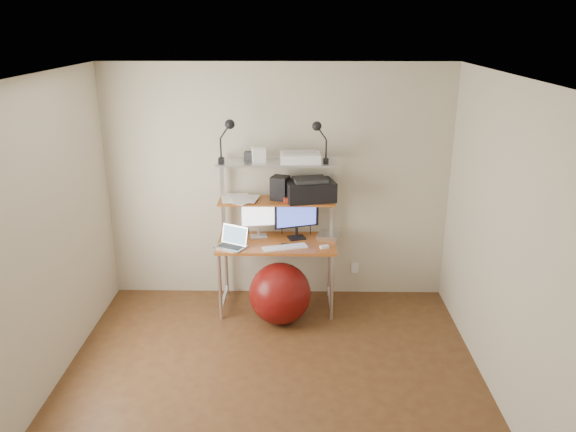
# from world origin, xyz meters

# --- Properties ---
(room) EXTENTS (3.60, 3.60, 3.60)m
(room) POSITION_xyz_m (0.00, 0.00, 1.25)
(room) COLOR brown
(room) RESTS_ON ground
(computer_desk) EXTENTS (1.20, 0.60, 1.57)m
(computer_desk) POSITION_xyz_m (0.00, 1.50, 0.96)
(computer_desk) COLOR #B86823
(computer_desk) RESTS_ON ground
(desktop) EXTENTS (1.20, 0.60, 0.00)m
(desktop) POSITION_xyz_m (0.00, 1.44, 0.74)
(desktop) COLOR #B86823
(desktop) RESTS_ON computer_desk
(mid_shelf) EXTENTS (1.18, 0.34, 0.00)m
(mid_shelf) POSITION_xyz_m (0.00, 1.57, 1.15)
(mid_shelf) COLOR #B86823
(mid_shelf) RESTS_ON computer_desk
(top_shelf) EXTENTS (1.18, 0.34, 0.00)m
(top_shelf) POSITION_xyz_m (0.00, 1.57, 1.55)
(top_shelf) COLOR silver
(top_shelf) RESTS_ON computer_desk
(floor) EXTENTS (3.60, 3.60, 0.00)m
(floor) POSITION_xyz_m (0.00, 0.00, 0.00)
(floor) COLOR brown
(floor) RESTS_ON ground
(wall_outlet) EXTENTS (0.08, 0.01, 0.12)m
(wall_outlet) POSITION_xyz_m (0.85, 1.79, 0.30)
(wall_outlet) COLOR white
(wall_outlet) RESTS_ON room
(monitor_silver) EXTENTS (0.38, 0.16, 0.42)m
(monitor_silver) POSITION_xyz_m (-0.19, 1.60, 0.96)
(monitor_silver) COLOR silver
(monitor_silver) RESTS_ON desktop
(monitor_black) EXTENTS (0.45, 0.20, 0.47)m
(monitor_black) POSITION_xyz_m (0.20, 1.56, 0.97)
(monitor_black) COLOR black
(monitor_black) RESTS_ON desktop
(laptop) EXTENTS (0.37, 0.34, 0.26)m
(laptop) POSITION_xyz_m (-0.43, 1.32, 0.78)
(laptop) COLOR silver
(laptop) RESTS_ON desktop
(keyboard) EXTENTS (0.46, 0.25, 0.01)m
(keyboard) POSITION_xyz_m (0.09, 1.28, 0.75)
(keyboard) COLOR white
(keyboard) RESTS_ON desktop
(mouse) EXTENTS (0.10, 0.08, 0.02)m
(mouse) POSITION_xyz_m (0.48, 1.29, 0.75)
(mouse) COLOR white
(mouse) RESTS_ON desktop
(mac_mini) EXTENTS (0.27, 0.27, 0.04)m
(mac_mini) POSITION_xyz_m (0.54, 1.57, 0.76)
(mac_mini) COLOR silver
(mac_mini) RESTS_ON desktop
(phone) EXTENTS (0.08, 0.13, 0.01)m
(phone) POSITION_xyz_m (0.08, 1.31, 0.74)
(phone) COLOR black
(phone) RESTS_ON desktop
(printer) EXTENTS (0.54, 0.43, 0.23)m
(printer) POSITION_xyz_m (0.34, 1.57, 1.26)
(printer) COLOR black
(printer) RESTS_ON mid_shelf
(nas_cube) EXTENTS (0.21, 0.21, 0.24)m
(nas_cube) POSITION_xyz_m (0.03, 1.59, 1.27)
(nas_cube) COLOR black
(nas_cube) RESTS_ON mid_shelf
(red_box) EXTENTS (0.20, 0.14, 0.05)m
(red_box) POSITION_xyz_m (0.16, 1.51, 1.18)
(red_box) COLOR red
(red_box) RESTS_ON mid_shelf
(scanner) EXTENTS (0.40, 0.27, 0.10)m
(scanner) POSITION_xyz_m (0.24, 1.55, 1.60)
(scanner) COLOR white
(scanner) RESTS_ON top_shelf
(box_white) EXTENTS (0.15, 0.13, 0.15)m
(box_white) POSITION_xyz_m (-0.17, 1.52, 1.62)
(box_white) COLOR white
(box_white) RESTS_ON top_shelf
(box_grey) EXTENTS (0.10, 0.10, 0.09)m
(box_grey) POSITION_xyz_m (-0.27, 1.59, 1.60)
(box_grey) COLOR #2D2D30
(box_grey) RESTS_ON top_shelf
(clip_lamp_left) EXTENTS (0.17, 0.10, 0.43)m
(clip_lamp_left) POSITION_xyz_m (-0.46, 1.48, 1.87)
(clip_lamp_left) COLOR black
(clip_lamp_left) RESTS_ON top_shelf
(clip_lamp_right) EXTENTS (0.17, 0.09, 0.42)m
(clip_lamp_right) POSITION_xyz_m (0.41, 1.48, 1.85)
(clip_lamp_right) COLOR black
(clip_lamp_right) RESTS_ON top_shelf
(exercise_ball) EXTENTS (0.62, 0.62, 0.62)m
(exercise_ball) POSITION_xyz_m (0.04, 1.14, 0.31)
(exercise_ball) COLOR #680E0B
(exercise_ball) RESTS_ON floor
(paper_stack) EXTENTS (0.41, 0.41, 0.02)m
(paper_stack) POSITION_xyz_m (-0.38, 1.57, 1.16)
(paper_stack) COLOR white
(paper_stack) RESTS_ON mid_shelf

